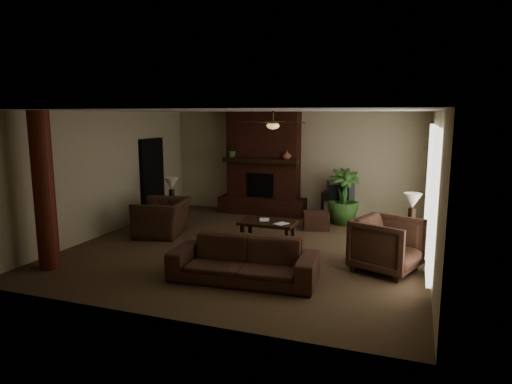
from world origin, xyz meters
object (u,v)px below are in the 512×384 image
at_px(side_table_right, 410,238).
at_px(armchair_left, 162,212).
at_px(lamp_right, 412,203).
at_px(log_column, 44,191).
at_px(lamp_left, 171,185).
at_px(tv_stand, 339,210).
at_px(floor_plant, 343,209).
at_px(side_table_left, 172,214).
at_px(sofa, 244,253).
at_px(armchair_right, 387,242).
at_px(floor_vase, 327,202).
at_px(ottoman, 316,220).
at_px(coffee_table, 268,224).

bearing_deg(side_table_right, armchair_left, -174.07).
distance_m(side_table_right, lamp_right, 0.73).
distance_m(log_column, lamp_left, 3.60).
bearing_deg(tv_stand, armchair_left, -159.08).
height_order(log_column, floor_plant, log_column).
bearing_deg(side_table_left, armchair_left, -73.53).
distance_m(sofa, floor_plant, 4.61).
xyz_separation_m(tv_stand, lamp_right, (1.80, -2.39, 0.75)).
xyz_separation_m(armchair_left, armchair_right, (4.98, -0.80, -0.02)).
bearing_deg(lamp_left, floor_vase, 29.82).
relative_size(sofa, armchair_right, 2.31).
height_order(sofa, armchair_right, armchair_right).
bearing_deg(side_table_right, side_table_left, 176.88).
bearing_deg(log_column, lamp_right, 27.35).
distance_m(ottoman, side_table_left, 3.55).
height_order(sofa, lamp_right, lamp_right).
height_order(sofa, armchair_left, armchair_left).
height_order(ottoman, side_table_left, side_table_left).
bearing_deg(lamp_right, armchair_right, -106.16).
relative_size(tv_stand, floor_vase, 1.10).
relative_size(armchair_left, floor_plant, 0.89).
height_order(armchair_left, lamp_left, lamp_left).
distance_m(coffee_table, lamp_right, 3.02).
distance_m(coffee_table, floor_plant, 2.49).
height_order(armchair_left, floor_vase, armchair_left).
xyz_separation_m(armchair_right, side_table_left, (-5.24, 1.66, -0.25)).
distance_m(armchair_left, side_table_left, 0.94).
xyz_separation_m(armchair_left, side_table_right, (5.36, 0.56, -0.27)).
bearing_deg(floor_vase, ottoman, -92.26).
xyz_separation_m(floor_plant, side_table_right, (1.63, -1.89, -0.11)).
bearing_deg(coffee_table, ottoman, 60.98).
relative_size(coffee_table, floor_plant, 0.86).
bearing_deg(armchair_right, log_column, 128.40).
height_order(sofa, ottoman, sofa).
xyz_separation_m(floor_vase, side_table_right, (2.13, -2.34, -0.16)).
bearing_deg(floor_vase, armchair_left, -138.13).
relative_size(tv_stand, floor_plant, 0.61).
bearing_deg(armchair_left, coffee_table, 85.26).
relative_size(log_column, side_table_right, 5.09).
relative_size(armchair_right, side_table_left, 1.90).
distance_m(armchair_left, lamp_right, 5.41).
bearing_deg(side_table_left, floor_plant, 21.70).
bearing_deg(lamp_right, armchair_left, -174.62).
xyz_separation_m(sofa, coffee_table, (-0.37, 2.40, -0.10)).
bearing_deg(lamp_right, coffee_table, -176.76).
height_order(armchair_left, side_table_left, armchair_left).
relative_size(floor_plant, side_table_left, 2.53).
distance_m(tv_stand, side_table_left, 4.33).
bearing_deg(lamp_right, log_column, -152.65).
relative_size(armchair_left, floor_vase, 1.61).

